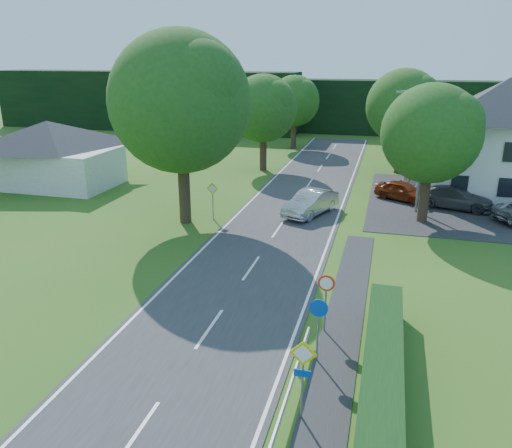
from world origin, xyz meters
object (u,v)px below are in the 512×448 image
(streetlight, at_px, (420,146))
(parked_car_silver_a, at_px, (434,178))
(parked_car_red, at_px, (403,191))
(parasol, at_px, (423,184))
(moving_car, at_px, (311,203))
(parked_car_grey, at_px, (454,197))
(motorcycle, at_px, (309,200))

(streetlight, distance_m, parked_car_silver_a, 8.07)
(parked_car_red, xyz_separation_m, parasol, (1.43, 1.24, 0.28))
(parked_car_red, bearing_deg, moving_car, 160.16)
(parked_car_grey, bearing_deg, motorcycle, 118.63)
(streetlight, bearing_deg, parked_car_red, 105.37)
(parked_car_red, distance_m, parasol, 1.91)
(parked_car_red, bearing_deg, streetlight, -135.66)
(motorcycle, bearing_deg, streetlight, 11.79)
(parasol, bearing_deg, parked_car_silver_a, 72.28)
(streetlight, height_order, moving_car, streetlight)
(parked_car_silver_a, xyz_separation_m, parasol, (-0.98, -3.06, 0.20))
(motorcycle, distance_m, parasol, 9.05)
(parked_car_grey, relative_size, parasol, 2.39)
(parked_car_silver_a, xyz_separation_m, parked_car_grey, (1.02, -5.42, -0.02))
(parked_car_silver_a, bearing_deg, parked_car_red, 161.11)
(streetlight, height_order, parked_car_red, streetlight)
(streetlight, relative_size, parasol, 3.72)
(streetlight, xyz_separation_m, parked_car_grey, (2.68, 1.58, -3.68))
(streetlight, height_order, parked_car_silver_a, streetlight)
(parasol, bearing_deg, streetlight, -99.81)
(moving_car, height_order, parked_car_red, moving_car)
(motorcycle, height_order, parasol, parasol)
(moving_car, bearing_deg, motorcycle, 122.64)
(moving_car, height_order, motorcycle, moving_car)
(moving_car, xyz_separation_m, motorcycle, (-0.33, 1.61, -0.30))
(motorcycle, relative_size, parked_car_grey, 0.37)
(parasol, bearing_deg, parked_car_red, -138.99)
(parasol, bearing_deg, motorcycle, -147.97)
(moving_car, xyz_separation_m, parked_car_grey, (9.33, 4.04, -0.05))
(parked_car_red, relative_size, parasol, 1.87)
(parked_car_grey, bearing_deg, parked_car_silver_a, 25.14)
(streetlight, height_order, parasol, streetlight)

